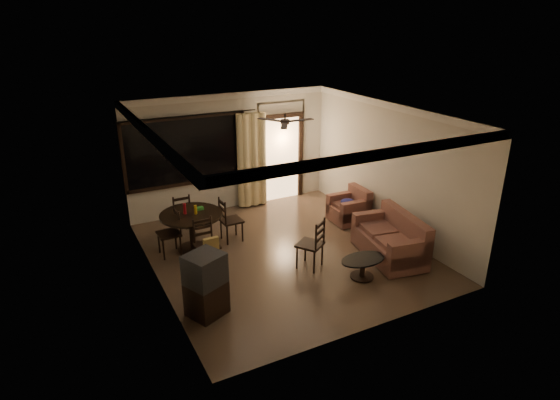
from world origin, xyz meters
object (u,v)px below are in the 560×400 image
armchair (350,208)px  dining_chair_south (208,253)px  dining_table (192,221)px  dining_chair_west (170,241)px  dining_chair_north (181,222)px  tv_cabinet (206,285)px  dining_chair_east (231,228)px  side_chair (310,253)px  sofa (392,241)px  coffee_table (363,265)px

armchair → dining_chair_south: bearing=-168.8°
dining_table → dining_chair_west: size_ratio=1.31×
dining_chair_west → dining_chair_north: 0.92m
dining_chair_west → tv_cabinet: 2.24m
dining_table → armchair: bearing=-4.9°
dining_chair_east → tv_cabinet: bearing=148.6°
dining_table → dining_chair_north: (-0.02, 0.79, -0.33)m
armchair → side_chair: 2.37m
dining_chair_north → sofa: bearing=138.2°
dining_chair_north → dining_chair_south: bearing=90.0°
dining_chair_south → dining_chair_north: size_ratio=1.00×
dining_chair_west → dining_table: bearing=91.2°
dining_chair_east → dining_chair_south: bearing=135.7°
tv_cabinet → armchair: 4.55m
dining_chair_south → sofa: 3.56m
tv_cabinet → dining_table: bearing=53.8°
tv_cabinet → side_chair: 2.29m
dining_chair_west → tv_cabinet: size_ratio=0.90×
sofa → tv_cabinet: bearing=-167.8°
dining_table → side_chair: 2.47m
side_chair → armchair: bearing=-177.2°
tv_cabinet → side_chair: size_ratio=1.06×
dining_chair_south → dining_table: bearing=89.9°
dining_chair_south → coffee_table: 2.87m
dining_table → dining_chair_north: dining_table is taller
dining_chair_south → armchair: (3.62, 0.54, 0.01)m
coffee_table → side_chair: size_ratio=0.88×
dining_table → tv_cabinet: bearing=-102.0°
coffee_table → armchair: bearing=59.9°
dining_chair_north → side_chair: bearing=123.6°
dining_chair_east → sofa: 3.29m
dining_chair_south → side_chair: side_chair is taller
dining_chair_south → armchair: 3.66m
dining_chair_south → coffee_table: bearing=-35.8°
dining_chair_north → side_chair: 3.06m
armchair → side_chair: bearing=-140.8°
armchair → coffee_table: armchair is taller
dining_chair_east → side_chair: 1.96m
dining_chair_west → dining_chair_east: bearing=90.4°
dining_chair_east → tv_cabinet: 2.63m
dining_chair_south → dining_chair_east: bearing=45.7°
tv_cabinet → side_chair: bearing=-10.8°
armchair → sofa: bearing=-96.1°
dining_chair_east → armchair: dining_chair_east is taller
dining_chair_east → dining_chair_south: same height
tv_cabinet → dining_chair_north: bearing=57.2°
tv_cabinet → dining_chair_south: bearing=46.2°
dining_chair_east → dining_chair_north: same height
coffee_table → dining_chair_east: bearing=121.8°
dining_chair_south → tv_cabinet: bearing=-111.0°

